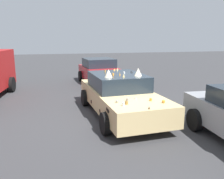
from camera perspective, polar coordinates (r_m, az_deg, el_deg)
ground_plane at (r=8.23m, az=2.04°, el=-6.02°), size 60.00×60.00×0.00m
art_car_decorated at (r=8.11m, az=1.91°, el=-1.23°), size 4.80×2.31×1.61m
parked_sedan_far_right at (r=13.40m, az=-2.79°, el=4.30°), size 4.09×2.25×1.40m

